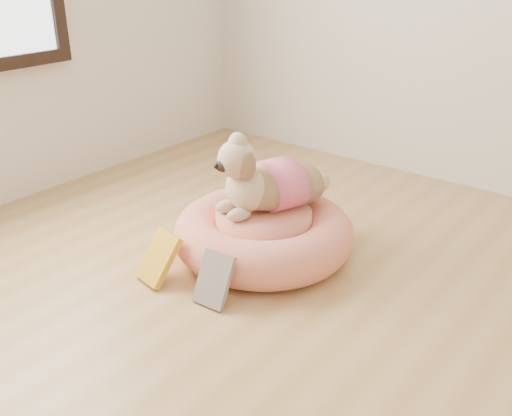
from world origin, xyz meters
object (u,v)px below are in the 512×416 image
Objects in this scene: dog at (267,168)px; book_white at (214,279)px; pet_bed at (264,233)px; book_yellow at (159,258)px.

book_white is (0.09, -0.43, -0.27)m from dog.
book_white is (0.08, -0.39, 0.00)m from pet_bed.
book_yellow is at bearing 179.87° from book_white.
book_yellow is at bearing -114.56° from pet_bed.
book_yellow and book_white have the same top height.
book_yellow is 0.27m from book_white.
dog reaches higher than pet_bed.
book_white is (0.27, 0.02, 0.00)m from book_yellow.
dog is (-0.01, 0.04, 0.27)m from pet_bed.
dog is 0.55m from book_yellow.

